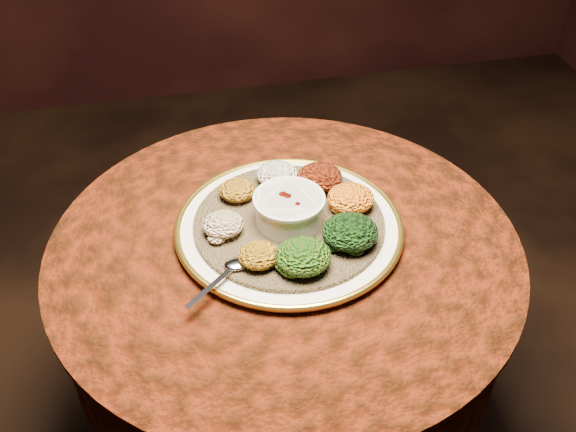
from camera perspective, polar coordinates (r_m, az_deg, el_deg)
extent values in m
cylinder|color=black|center=(1.59, -0.27, -12.79)|extent=(0.12, 0.12, 0.68)
cylinder|color=black|center=(1.33, -0.31, -3.30)|extent=(0.80, 0.80, 0.04)
cylinder|color=#451405|center=(1.43, -0.29, -7.55)|extent=(0.93, 0.93, 0.34)
cylinder|color=#451405|center=(1.31, -0.32, -2.44)|extent=(0.96, 0.96, 0.01)
cylinder|color=silver|center=(1.32, 0.09, -1.05)|extent=(0.52, 0.52, 0.02)
torus|color=gold|center=(1.32, 0.09, -0.82)|extent=(0.47, 0.47, 0.01)
cylinder|color=olive|center=(1.31, 0.09, -0.59)|extent=(0.50, 0.50, 0.01)
cylinder|color=silver|center=(1.29, 0.09, 0.60)|extent=(0.14, 0.14, 0.06)
cylinder|color=silver|center=(1.27, 0.09, 1.53)|extent=(0.14, 0.14, 0.01)
cylinder|color=#641405|center=(1.28, 0.09, 1.22)|extent=(0.11, 0.11, 0.01)
ellipsoid|color=silver|center=(1.21, -4.57, -4.26)|extent=(0.05, 0.04, 0.01)
cube|color=silver|center=(1.17, -6.77, -6.19)|extent=(0.11, 0.10, 0.00)
ellipsoid|color=silver|center=(1.40, -1.00, 3.76)|extent=(0.09, 0.09, 0.04)
ellipsoid|color=black|center=(1.39, 2.82, 3.47)|extent=(0.10, 0.09, 0.05)
ellipsoid|color=#C47610|center=(1.33, 5.59, 1.57)|extent=(0.10, 0.09, 0.05)
ellipsoid|color=black|center=(1.25, 5.55, -1.41)|extent=(0.11, 0.10, 0.05)
ellipsoid|color=#A6350A|center=(1.19, 1.37, -3.61)|extent=(0.11, 0.10, 0.05)
ellipsoid|color=#9C640D|center=(1.20, -2.60, -3.51)|extent=(0.08, 0.07, 0.04)
ellipsoid|color=maroon|center=(1.27, -5.78, -0.75)|extent=(0.08, 0.08, 0.04)
ellipsoid|color=#A46413|center=(1.36, -4.54, 2.32)|extent=(0.08, 0.07, 0.04)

